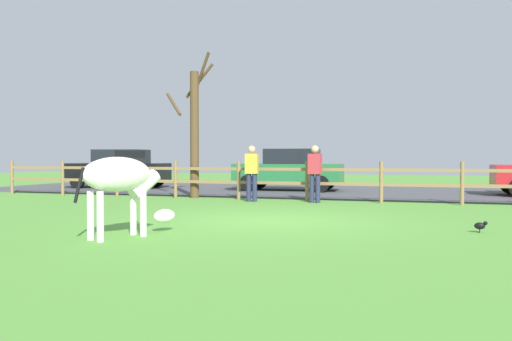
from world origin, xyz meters
TOP-DOWN VIEW (x-y plane):
  - ground_plane at (0.00, 0.00)m, footprint 60.00×60.00m
  - parking_asphalt at (0.00, 9.30)m, footprint 28.00×7.40m
  - paddock_fence at (-0.31, 5.00)m, footprint 21.49×0.11m
  - bare_tree at (-4.05, 5.25)m, footprint 1.52×1.54m
  - zebra at (-1.64, -2.90)m, footprint 1.05×1.81m
  - crow_on_grass at (3.95, -0.54)m, footprint 0.21×0.10m
  - parked_car_green at (-1.88, 9.11)m, footprint 4.07×2.02m
  - parked_car_black at (-9.01, 8.77)m, footprint 4.14×2.18m
  - visitor_left_of_tree at (-1.84, 4.42)m, footprint 0.37×0.24m
  - visitor_right_of_tree at (0.01, 4.60)m, footprint 0.39×0.27m

SIDE VIEW (x-z plane):
  - ground_plane at x=0.00m, z-range 0.00..0.00m
  - parking_asphalt at x=0.00m, z-range 0.00..0.05m
  - crow_on_grass at x=3.95m, z-range 0.02..0.23m
  - paddock_fence at x=-0.31m, z-range 0.09..1.27m
  - parked_car_green at x=-1.88m, z-range 0.06..1.62m
  - parked_car_black at x=-9.01m, z-range 0.06..1.62m
  - visitor_left_of_tree at x=-1.84m, z-range 0.09..1.73m
  - visitor_right_of_tree at x=0.01m, z-range 0.09..1.73m
  - zebra at x=-1.64m, z-range 0.22..1.63m
  - bare_tree at x=-4.05m, z-range -0.14..4.53m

